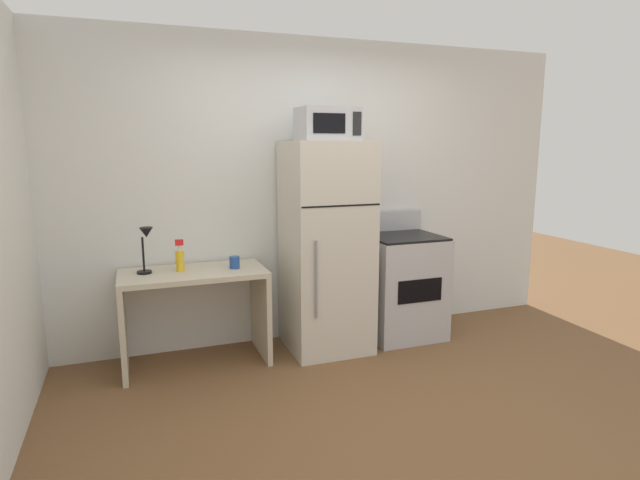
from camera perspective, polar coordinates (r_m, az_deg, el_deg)
name	(u,v)px	position (r m, az deg, el deg)	size (l,w,h in m)	color
ground_plane	(396,422)	(3.46, 8.35, -19.24)	(12.00, 12.00, 0.00)	brown
wall_back_white	(307,192)	(4.58, -1.42, 5.37)	(5.00, 0.10, 2.60)	silver
desk	(194,300)	(4.17, -13.71, -6.41)	(1.10, 0.56, 0.75)	beige
desk_lamp	(146,242)	(4.07, -18.68, -0.24)	(0.14, 0.12, 0.35)	black
coffee_mug	(235,262)	(4.12, -9.41, -2.45)	(0.08, 0.08, 0.10)	#264C99
spray_bottle	(180,259)	(4.10, -15.20, -1.99)	(0.06, 0.06, 0.25)	yellow
refrigerator	(326,247)	(4.29, 0.69, -0.81)	(0.65, 0.68, 1.74)	beige
microwave	(327,124)	(4.19, 0.83, 12.66)	(0.46, 0.35, 0.26)	#B7B7BC
oven_range	(402,285)	(4.71, 9.04, -4.93)	(0.65, 0.61, 1.10)	#B7B7BC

